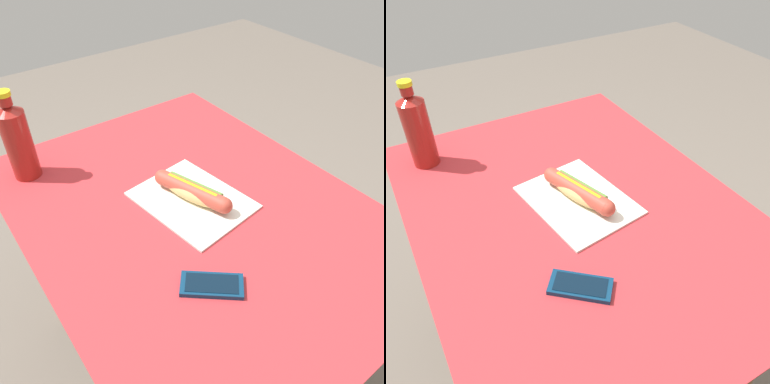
% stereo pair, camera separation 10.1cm
% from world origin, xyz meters
% --- Properties ---
extents(ground_plane, '(6.00, 6.00, 0.00)m').
position_xyz_m(ground_plane, '(0.00, 0.00, 0.00)').
color(ground_plane, '#6B6056').
rests_on(ground_plane, ground).
extents(dining_table, '(1.06, 0.80, 0.73)m').
position_xyz_m(dining_table, '(0.00, 0.00, 0.59)').
color(dining_table, brown).
rests_on(dining_table, ground).
extents(paper_wrapper, '(0.32, 0.26, 0.01)m').
position_xyz_m(paper_wrapper, '(-0.02, 0.01, 0.73)').
color(paper_wrapper, silver).
rests_on(paper_wrapper, dining_table).
extents(hot_dog, '(0.23, 0.10, 0.05)m').
position_xyz_m(hot_dog, '(-0.02, 0.02, 0.76)').
color(hot_dog, '#DBB26B').
rests_on(hot_dog, paper_wrapper).
extents(cell_phone, '(0.13, 0.14, 0.01)m').
position_xyz_m(cell_phone, '(0.22, -0.12, 0.74)').
color(cell_phone, '#0A2D4C').
rests_on(cell_phone, dining_table).
extents(soda_bottle, '(0.07, 0.07, 0.25)m').
position_xyz_m(soda_bottle, '(-0.39, -0.29, 0.84)').
color(soda_bottle, maroon).
rests_on(soda_bottle, dining_table).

